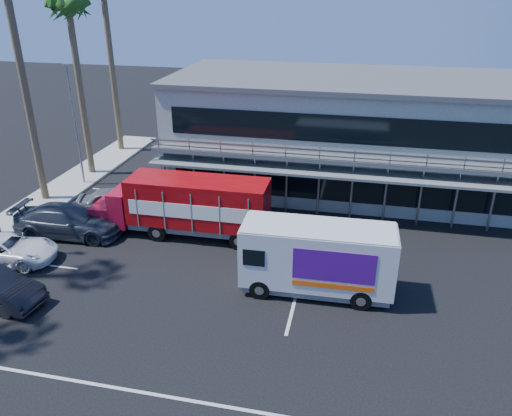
# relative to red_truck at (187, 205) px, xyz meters

# --- Properties ---
(ground) EXTENTS (120.00, 120.00, 0.00)m
(ground) POSITION_rel_red_truck_xyz_m (4.68, -5.43, -1.81)
(ground) COLOR black
(ground) RESTS_ON ground
(building) EXTENTS (22.40, 12.00, 7.30)m
(building) POSITION_rel_red_truck_xyz_m (7.68, 9.51, 1.85)
(building) COLOR gray
(building) RESTS_ON ground
(curb_strip) EXTENTS (3.00, 32.00, 0.16)m
(curb_strip) POSITION_rel_red_truck_xyz_m (-10.32, 0.57, -1.73)
(curb_strip) COLOR #A5A399
(curb_strip) RESTS_ON ground
(palm_e) EXTENTS (2.80, 2.80, 12.25)m
(palm_e) POSITION_rel_red_truck_xyz_m (-10.02, 7.57, 8.76)
(palm_e) COLOR brown
(palm_e) RESTS_ON ground
(palm_f) EXTENTS (2.80, 2.80, 13.25)m
(palm_f) POSITION_rel_red_truck_xyz_m (-10.42, 13.07, 9.66)
(palm_f) COLOR brown
(palm_f) RESTS_ON ground
(light_pole_far) EXTENTS (0.50, 0.25, 8.09)m
(light_pole_far) POSITION_rel_red_truck_xyz_m (-9.52, 5.57, 2.69)
(light_pole_far) COLOR gray
(light_pole_far) RESTS_ON ground
(red_truck) EXTENTS (9.81, 2.46, 3.29)m
(red_truck) POSITION_rel_red_truck_xyz_m (0.00, 0.00, 0.00)
(red_truck) COLOR #A70D24
(red_truck) RESTS_ON ground
(white_van) EXTENTS (6.74, 2.47, 3.26)m
(white_van) POSITION_rel_red_truck_xyz_m (7.47, -4.03, -0.08)
(white_van) COLOR silver
(white_van) RESTS_ON ground
(parked_car_c) EXTENTS (5.06, 2.68, 1.35)m
(parked_car_c) POSITION_rel_red_truck_xyz_m (-7.82, -4.63, -1.13)
(parked_car_c) COLOR white
(parked_car_c) RESTS_ON ground
(parked_car_d) EXTENTS (6.03, 2.78, 1.71)m
(parked_car_d) POSITION_rel_red_truck_xyz_m (-6.35, -1.43, -0.95)
(parked_car_d) COLOR #313742
(parked_car_d) RESTS_ON ground
(parked_car_e) EXTENTS (4.97, 3.14, 1.58)m
(parked_car_e) POSITION_rel_red_truck_xyz_m (-5.07, 1.77, -1.02)
(parked_car_e) COLOR gray
(parked_car_e) RESTS_ON ground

